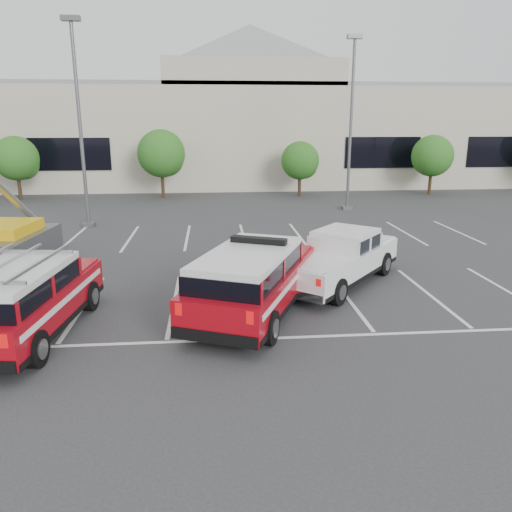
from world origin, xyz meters
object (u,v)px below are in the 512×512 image
at_px(tree_mid_left, 163,155).
at_px(white_pickup, 339,263).
at_px(light_pole_left, 80,125).
at_px(utility_rig, 4,247).
at_px(tree_mid_right, 301,162).
at_px(ladder_suv, 24,305).
at_px(tree_right, 433,157).
at_px(tree_left, 18,160).
at_px(fire_chief_suv, 253,285).
at_px(convention_building, 229,129).
at_px(light_pole_mid, 351,125).

xyz_separation_m(tree_mid_left, white_pickup, (7.68, -20.60, -2.33)).
height_order(light_pole_left, utility_rig, light_pole_left).
bearing_deg(tree_mid_right, light_pole_left, -142.50).
bearing_deg(ladder_suv, white_pickup, 28.03).
height_order(tree_mid_right, tree_right, tree_right).
height_order(tree_left, tree_right, same).
relative_size(fire_chief_suv, utility_rig, 1.43).
xyz_separation_m(tree_mid_left, fire_chief_suv, (4.55, -23.14, -2.16)).
relative_size(convention_building, tree_mid_left, 12.38).
height_order(convention_building, utility_rig, convention_building).
bearing_deg(utility_rig, tree_right, 41.54).
bearing_deg(light_pole_left, convention_building, 67.61).
xyz_separation_m(tree_right, light_pole_mid, (-8.09, -6.05, 2.41)).
bearing_deg(tree_mid_left, light_pole_mid, -26.92).
bearing_deg(light_pole_mid, white_pickup, -106.19).
bearing_deg(tree_left, ladder_suv, -70.43).
bearing_deg(light_pole_mid, tree_right, 36.77).
xyz_separation_m(tree_mid_right, tree_right, (10.00, 0.00, 0.27)).
xyz_separation_m(light_pole_left, utility_rig, (-1.41, -7.37, -4.44)).
xyz_separation_m(light_pole_mid, white_pickup, (-4.23, -14.56, -4.47)).
bearing_deg(utility_rig, tree_left, 113.65).
height_order(light_pole_left, fire_chief_suv, light_pole_left).
bearing_deg(tree_left, light_pole_left, -55.48).
bearing_deg(tree_mid_right, tree_mid_left, 180.00).
distance_m(tree_left, fire_chief_suv, 27.40).
xyz_separation_m(tree_left, ladder_suv, (8.60, -24.19, -1.91)).
relative_size(tree_right, fire_chief_suv, 0.68).
relative_size(convention_building, light_pole_left, 5.86).
height_order(tree_mid_right, white_pickup, tree_mid_right).
bearing_deg(tree_left, fire_chief_suv, -57.84).
distance_m(tree_mid_left, fire_chief_suv, 23.68).
xyz_separation_m(light_pole_left, white_pickup, (10.77, -10.56, -4.47)).
bearing_deg(white_pickup, tree_mid_left, 150.49).
distance_m(fire_chief_suv, utility_rig, 10.71).
bearing_deg(convention_building, tree_right, -33.37).
bearing_deg(tree_mid_right, convention_building, 116.57).
distance_m(tree_mid_left, tree_right, 20.00).
bearing_deg(light_pole_mid, fire_chief_suv, -113.29).
relative_size(light_pole_mid, utility_rig, 2.26).
relative_size(white_pickup, ladder_suv, 1.01).
bearing_deg(tree_mid_left, tree_left, -180.00).
bearing_deg(tree_mid_right, tree_left, 180.00).
bearing_deg(utility_rig, tree_mid_right, 56.35).
bearing_deg(convention_building, white_pickup, -85.13).
xyz_separation_m(convention_building, tree_right, (14.91, -9.82, -1.95)).
bearing_deg(utility_rig, fire_chief_suv, -26.16).
bearing_deg(tree_mid_right, light_pole_mid, -72.48).
bearing_deg(ladder_suv, light_pole_mid, 60.20).
relative_size(tree_mid_right, fire_chief_suv, 0.62).
height_order(light_pole_mid, ladder_suv, light_pole_mid).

